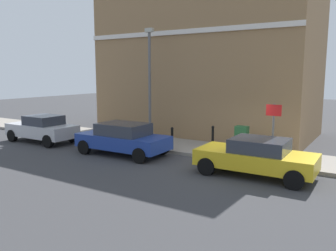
{
  "coord_description": "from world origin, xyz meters",
  "views": [
    {
      "loc": [
        -12.45,
        -4.97,
        3.61
      ],
      "look_at": [
        0.92,
        3.42,
        1.2
      ],
      "focal_mm": 36.59,
      "sensor_mm": 36.0,
      "label": 1
    }
  ],
  "objects_px": {
    "car_silver": "(42,128)",
    "bollard_far_kerb": "(172,138)",
    "utility_cabinet": "(241,140)",
    "lamppost": "(150,79)",
    "car_yellow": "(256,156)",
    "street_sign": "(273,124)",
    "car_blue": "(123,138)",
    "bollard_near_cabinet": "(213,136)"
  },
  "relations": [
    {
      "from": "utility_cabinet",
      "to": "bollard_far_kerb",
      "type": "height_order",
      "value": "utility_cabinet"
    },
    {
      "from": "car_yellow",
      "to": "street_sign",
      "type": "xyz_separation_m",
      "value": [
        1.69,
        -0.09,
        0.95
      ]
    },
    {
      "from": "car_blue",
      "to": "lamppost",
      "type": "relative_size",
      "value": 0.73
    },
    {
      "from": "utility_cabinet",
      "to": "bollard_near_cabinet",
      "type": "relative_size",
      "value": 1.11
    },
    {
      "from": "car_yellow",
      "to": "street_sign",
      "type": "relative_size",
      "value": 1.8
    },
    {
      "from": "bollard_far_kerb",
      "to": "car_blue",
      "type": "bearing_deg",
      "value": 131.63
    },
    {
      "from": "bollard_far_kerb",
      "to": "car_silver",
      "type": "bearing_deg",
      "value": 102.33
    },
    {
      "from": "car_blue",
      "to": "bollard_near_cabinet",
      "type": "relative_size",
      "value": 4.04
    },
    {
      "from": "car_blue",
      "to": "bollard_far_kerb",
      "type": "xyz_separation_m",
      "value": [
        1.48,
        -1.66,
        -0.04
      ]
    },
    {
      "from": "car_yellow",
      "to": "bollard_near_cabinet",
      "type": "bearing_deg",
      "value": -44.56
    },
    {
      "from": "utility_cabinet",
      "to": "street_sign",
      "type": "distance_m",
      "value": 2.21
    },
    {
      "from": "car_blue",
      "to": "bollard_far_kerb",
      "type": "height_order",
      "value": "car_blue"
    },
    {
      "from": "utility_cabinet",
      "to": "street_sign",
      "type": "xyz_separation_m",
      "value": [
        -1.09,
        -1.65,
        0.98
      ]
    },
    {
      "from": "car_blue",
      "to": "bollard_near_cabinet",
      "type": "height_order",
      "value": "car_blue"
    },
    {
      "from": "utility_cabinet",
      "to": "street_sign",
      "type": "height_order",
      "value": "street_sign"
    },
    {
      "from": "car_yellow",
      "to": "car_blue",
      "type": "height_order",
      "value": "car_blue"
    },
    {
      "from": "car_silver",
      "to": "street_sign",
      "type": "distance_m",
      "value": 11.75
    },
    {
      "from": "bollard_near_cabinet",
      "to": "utility_cabinet",
      "type": "bearing_deg",
      "value": -93.95
    },
    {
      "from": "street_sign",
      "to": "lamppost",
      "type": "bearing_deg",
      "value": 79.53
    },
    {
      "from": "car_silver",
      "to": "utility_cabinet",
      "type": "xyz_separation_m",
      "value": [
        2.84,
        -9.93,
        -0.05
      ]
    },
    {
      "from": "lamppost",
      "to": "car_silver",
      "type": "bearing_deg",
      "value": 121.74
    },
    {
      "from": "street_sign",
      "to": "utility_cabinet",
      "type": "bearing_deg",
      "value": 56.6
    },
    {
      "from": "bollard_far_kerb",
      "to": "street_sign",
      "type": "bearing_deg",
      "value": -87.43
    },
    {
      "from": "bollard_near_cabinet",
      "to": "bollard_far_kerb",
      "type": "distance_m",
      "value": 1.97
    },
    {
      "from": "lamppost",
      "to": "car_yellow",
      "type": "bearing_deg",
      "value": -113.84
    },
    {
      "from": "street_sign",
      "to": "bollard_far_kerb",
      "type": "bearing_deg",
      "value": 92.57
    },
    {
      "from": "bollard_near_cabinet",
      "to": "bollard_far_kerb",
      "type": "relative_size",
      "value": 1.0
    },
    {
      "from": "car_silver",
      "to": "bollard_near_cabinet",
      "type": "xyz_separation_m",
      "value": [
        2.94,
        -8.48,
        -0.03
      ]
    },
    {
      "from": "car_blue",
      "to": "car_silver",
      "type": "height_order",
      "value": "car_silver"
    },
    {
      "from": "bollard_near_cabinet",
      "to": "bollard_far_kerb",
      "type": "bearing_deg",
      "value": 135.08
    },
    {
      "from": "car_blue",
      "to": "bollard_near_cabinet",
      "type": "bearing_deg",
      "value": -137.7
    },
    {
      "from": "car_yellow",
      "to": "bollard_near_cabinet",
      "type": "xyz_separation_m",
      "value": [
        2.88,
        3.01,
        -0.0
      ]
    },
    {
      "from": "car_yellow",
      "to": "utility_cabinet",
      "type": "height_order",
      "value": "car_yellow"
    },
    {
      "from": "bollard_far_kerb",
      "to": "lamppost",
      "type": "height_order",
      "value": "lamppost"
    },
    {
      "from": "car_blue",
      "to": "utility_cabinet",
      "type": "xyz_separation_m",
      "value": [
        2.77,
        -4.5,
        -0.07
      ]
    },
    {
      "from": "car_yellow",
      "to": "car_silver",
      "type": "bearing_deg",
      "value": -0.48
    },
    {
      "from": "bollard_near_cabinet",
      "to": "car_silver",
      "type": "bearing_deg",
      "value": 109.14
    },
    {
      "from": "car_silver",
      "to": "lamppost",
      "type": "distance_m",
      "value": 6.25
    },
    {
      "from": "car_blue",
      "to": "street_sign",
      "type": "xyz_separation_m",
      "value": [
        1.68,
        -6.15,
        0.91
      ]
    },
    {
      "from": "car_yellow",
      "to": "car_silver",
      "type": "relative_size",
      "value": 1.04
    },
    {
      "from": "car_silver",
      "to": "bollard_far_kerb",
      "type": "height_order",
      "value": "car_silver"
    },
    {
      "from": "car_blue",
      "to": "car_silver",
      "type": "bearing_deg",
      "value": -0.19
    }
  ]
}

